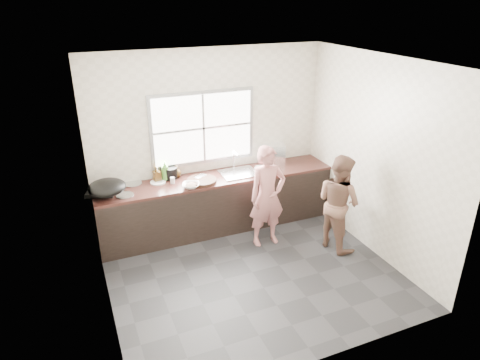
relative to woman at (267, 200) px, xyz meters
name	(u,v)px	position (x,y,z in m)	size (l,w,h in m)	color
floor	(252,272)	(-0.50, -0.61, -0.70)	(3.60, 3.20, 0.01)	#28282B
ceiling	(255,62)	(-0.50, -0.61, 2.01)	(3.60, 3.20, 0.01)	silver
wall_back	(209,140)	(-0.50, 0.99, 0.66)	(3.60, 0.01, 2.70)	beige
wall_left	(96,205)	(-2.31, -0.61, 0.66)	(0.01, 3.20, 2.70)	beige
wall_right	(376,158)	(1.30, -0.61, 0.66)	(0.01, 3.20, 2.70)	beige
wall_front	(329,245)	(-0.50, -2.22, 0.66)	(3.60, 0.01, 2.70)	beige
cabinet	(218,204)	(-0.50, 0.68, -0.28)	(3.60, 0.62, 0.82)	black
countertop	(217,178)	(-0.50, 0.68, 0.15)	(3.60, 0.64, 0.04)	#371B16
sink	(239,173)	(-0.15, 0.68, 0.17)	(0.55, 0.45, 0.02)	silver
faucet	(234,160)	(-0.15, 0.88, 0.32)	(0.02, 0.02, 0.30)	silver
window_frame	(203,128)	(-0.60, 0.98, 0.86)	(1.60, 0.05, 1.10)	#9EA0A5
window_glazing	(203,128)	(-0.60, 0.95, 0.86)	(1.50, 0.01, 1.00)	white
woman	(267,200)	(0.00, 0.00, 0.00)	(0.51, 0.33, 1.39)	#BB7270
person_side	(339,202)	(0.88, -0.46, 0.00)	(0.68, 0.53, 1.40)	brown
cutting_board	(202,181)	(-0.77, 0.59, 0.19)	(0.43, 0.43, 0.04)	black
cleaver	(200,176)	(-0.76, 0.71, 0.21)	(0.18, 0.09, 0.01)	silver
bowl_mince	(191,185)	(-0.97, 0.47, 0.20)	(0.24, 0.24, 0.06)	white
bowl_crabs	(262,172)	(0.16, 0.51, 0.20)	(0.19, 0.19, 0.06)	silver
bowl_held	(260,168)	(0.20, 0.67, 0.20)	(0.21, 0.21, 0.07)	silver
black_pot	(169,173)	(-1.17, 0.91, 0.25)	(0.24, 0.24, 0.17)	black
plate_food	(158,182)	(-1.37, 0.81, 0.17)	(0.22, 0.22, 0.02)	white
bottle_green	(165,171)	(-1.24, 0.86, 0.31)	(0.12, 0.12, 0.30)	#45832A
bottle_brown_tall	(157,175)	(-1.36, 0.87, 0.27)	(0.09, 0.10, 0.21)	#4C3313
bottle_brown_short	(177,172)	(-1.06, 0.91, 0.25)	(0.13, 0.13, 0.16)	#462E11
glass_jar	(173,180)	(-1.18, 0.70, 0.21)	(0.07, 0.07, 0.09)	silver
burner	(102,191)	(-2.15, 0.77, 0.19)	(0.37, 0.37, 0.06)	black
wok	(107,187)	(-2.09, 0.58, 0.32)	(0.50, 0.50, 0.19)	black
dish_rack	(271,153)	(0.51, 0.91, 0.32)	(0.42, 0.29, 0.31)	white
pot_lid_left	(125,195)	(-1.88, 0.56, 0.17)	(0.24, 0.24, 0.01)	#ADAFB4
pot_lid_right	(133,184)	(-1.71, 0.91, 0.17)	(0.27, 0.27, 0.01)	#ABADB2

